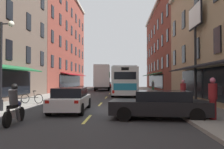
# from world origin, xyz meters

# --- Properties ---
(ground_plane) EXTENTS (34.80, 80.00, 0.10)m
(ground_plane) POSITION_xyz_m (0.00, 0.00, -0.05)
(ground_plane) COLOR #333335
(lane_centre_dashes) EXTENTS (0.14, 73.90, 0.01)m
(lane_centre_dashes) POSITION_xyz_m (0.00, -0.25, 0.00)
(lane_centre_dashes) COLOR #DBCC4C
(lane_centre_dashes) RESTS_ON ground
(sidewalk_left) EXTENTS (3.00, 80.00, 0.14)m
(sidewalk_left) POSITION_xyz_m (-5.90, 0.00, 0.07)
(sidewalk_left) COLOR gray
(sidewalk_left) RESTS_ON ground
(sidewalk_right) EXTENTS (3.00, 80.00, 0.14)m
(sidewalk_right) POSITION_xyz_m (5.90, 0.00, 0.07)
(sidewalk_right) COLOR gray
(sidewalk_right) RESTS_ON ground
(billboard_sign) EXTENTS (0.40, 2.86, 7.25)m
(billboard_sign) POSITION_xyz_m (7.05, 3.21, 5.68)
(billboard_sign) COLOR black
(billboard_sign) RESTS_ON sidewalk_right
(transit_bus) EXTENTS (2.88, 11.16, 3.19)m
(transit_bus) POSITION_xyz_m (1.73, 12.87, 1.67)
(transit_bus) COLOR white
(transit_bus) RESTS_ON ground
(box_truck) EXTENTS (2.67, 7.34, 4.16)m
(box_truck) POSITION_xyz_m (-1.65, 24.23, 2.13)
(box_truck) COLOR black
(box_truck) RESTS_ON ground
(sedan_near) EXTENTS (4.62, 2.34, 1.30)m
(sedan_near) POSITION_xyz_m (3.35, -3.26, 0.67)
(sedan_near) COLOR black
(sedan_near) RESTS_ON ground
(sedan_mid) EXTENTS (1.99, 4.69, 1.37)m
(sedan_mid) POSITION_xyz_m (-1.34, -0.95, 0.69)
(sedan_mid) COLOR silver
(sedan_mid) RESTS_ON ground
(sedan_far) EXTENTS (2.07, 4.50, 1.31)m
(sedan_far) POSITION_xyz_m (-1.70, 36.36, 0.68)
(sedan_far) COLOR maroon
(sedan_far) RESTS_ON ground
(motorcycle_rider) EXTENTS (0.62, 2.07, 1.66)m
(motorcycle_rider) POSITION_xyz_m (-2.80, -4.84, 0.71)
(motorcycle_rider) COLOR black
(motorcycle_rider) RESTS_ON ground
(bicycle_mid) EXTENTS (1.70, 0.48, 0.91)m
(bicycle_mid) POSITION_xyz_m (-4.79, 2.06, 0.50)
(bicycle_mid) COLOR black
(bicycle_mid) RESTS_ON sidewalk_left
(pedestrian_near) EXTENTS (0.51, 0.36, 1.78)m
(pedestrian_near) POSITION_xyz_m (5.49, -4.12, 1.08)
(pedestrian_near) COLOR maroon
(pedestrian_near) RESTS_ON sidewalk_right
(pedestrian_far) EXTENTS (0.36, 0.36, 1.69)m
(pedestrian_far) POSITION_xyz_m (5.59, 1.15, 1.01)
(pedestrian_far) COLOR #33663F
(pedestrian_far) RESTS_ON sidewalk_right
(pedestrian_rear) EXTENTS (0.36, 0.36, 1.61)m
(pedestrian_rear) POSITION_xyz_m (5.60, 15.90, 0.96)
(pedestrian_rear) COLOR #33663F
(pedestrian_rear) RESTS_ON sidewalk_right
(street_lamp_twin) EXTENTS (1.42, 0.32, 4.89)m
(street_lamp_twin) POSITION_xyz_m (-4.98, -1.86, 2.86)
(street_lamp_twin) COLOR black
(street_lamp_twin) RESTS_ON sidewalk_left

